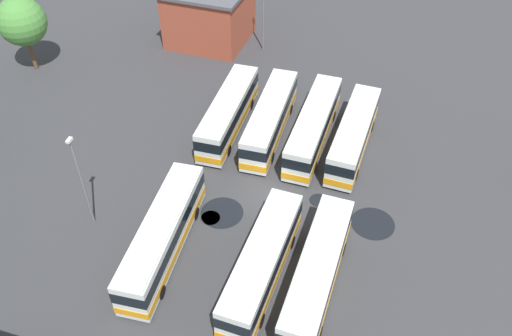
# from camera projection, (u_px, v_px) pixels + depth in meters

# --- Properties ---
(ground_plane) EXTENTS (95.54, 95.54, 0.00)m
(ground_plane) POSITION_uv_depth(u_px,v_px,m) (267.00, 196.00, 43.62)
(ground_plane) COLOR #333335
(bus_row0_slot0) EXTENTS (11.91, 3.46, 3.56)m
(bus_row0_slot0) POSITION_uv_depth(u_px,v_px,m) (317.00, 272.00, 35.66)
(bus_row0_slot0) COLOR silver
(bus_row0_slot0) RESTS_ON ground_plane
(bus_row0_slot1) EXTENTS (11.57, 3.55, 3.56)m
(bus_row0_slot1) POSITION_uv_depth(u_px,v_px,m) (262.00, 262.00, 36.26)
(bus_row0_slot1) COLOR silver
(bus_row0_slot1) RESTS_ON ground_plane
(bus_row0_slot3) EXTENTS (12.24, 2.60, 3.56)m
(bus_row0_slot3) POSITION_uv_depth(u_px,v_px,m) (163.00, 235.00, 38.06)
(bus_row0_slot3) COLOR silver
(bus_row0_slot3) RESTS_ON ground_plane
(bus_row1_slot0) EXTENTS (11.63, 3.62, 3.56)m
(bus_row1_slot0) POSITION_uv_depth(u_px,v_px,m) (354.00, 135.00, 46.59)
(bus_row1_slot0) COLOR silver
(bus_row1_slot0) RESTS_ON ground_plane
(bus_row1_slot1) EXTENTS (12.55, 3.37, 3.56)m
(bus_row1_slot1) POSITION_uv_depth(u_px,v_px,m) (314.00, 126.00, 47.50)
(bus_row1_slot1) COLOR silver
(bus_row1_slot1) RESTS_ON ground_plane
(bus_row1_slot2) EXTENTS (12.10, 2.76, 3.56)m
(bus_row1_slot2) POSITION_uv_depth(u_px,v_px,m) (270.00, 118.00, 48.34)
(bus_row1_slot2) COLOR silver
(bus_row1_slot2) RESTS_ON ground_plane
(bus_row1_slot3) EXTENTS (11.98, 2.79, 3.56)m
(bus_row1_slot3) POSITION_uv_depth(u_px,v_px,m) (229.00, 112.00, 49.01)
(bus_row1_slot3) COLOR silver
(bus_row1_slot3) RESTS_ON ground_plane
(depot_building) EXTENTS (9.42, 9.76, 6.57)m
(depot_building) POSITION_uv_depth(u_px,v_px,m) (209.00, 13.00, 60.70)
(depot_building) COLOR #99422D
(depot_building) RESTS_ON ground_plane
(lamp_post_mid_lot) EXTENTS (0.56, 0.28, 8.50)m
(lamp_post_mid_lot) POSITION_uv_depth(u_px,v_px,m) (263.00, 12.00, 58.05)
(lamp_post_mid_lot) COLOR slate
(lamp_post_mid_lot) RESTS_ON ground_plane
(lamp_post_by_building) EXTENTS (0.56, 0.28, 8.46)m
(lamp_post_by_building) POSITION_uv_depth(u_px,v_px,m) (81.00, 180.00, 38.34)
(lamp_post_by_building) COLOR slate
(lamp_post_by_building) RESTS_ON ground_plane
(tree_south_edge) EXTENTS (5.08, 5.08, 8.16)m
(tree_south_edge) POSITION_uv_depth(u_px,v_px,m) (22.00, 21.00, 54.36)
(tree_south_edge) COLOR brown
(tree_south_edge) RESTS_ON ground_plane
(puddle_front_lane) EXTENTS (3.45, 3.45, 0.01)m
(puddle_front_lane) POSITION_uv_depth(u_px,v_px,m) (373.00, 224.00, 41.37)
(puddle_front_lane) COLOR black
(puddle_front_lane) RESTS_ON ground_plane
(puddle_between_rows) EXTENTS (1.56, 1.56, 0.01)m
(puddle_between_rows) POSITION_uv_depth(u_px,v_px,m) (210.00, 218.00, 41.81)
(puddle_between_rows) COLOR black
(puddle_between_rows) RESTS_ON ground_plane
(puddle_centre_drain) EXTENTS (3.07, 3.07, 0.01)m
(puddle_centre_drain) POSITION_uv_depth(u_px,v_px,m) (186.00, 177.00, 45.32)
(puddle_centre_drain) COLOR black
(puddle_centre_drain) RESTS_ON ground_plane
(puddle_near_shelter) EXTENTS (1.58, 1.58, 0.01)m
(puddle_near_shelter) POSITION_uv_depth(u_px,v_px,m) (319.00, 200.00, 43.22)
(puddle_near_shelter) COLOR black
(puddle_near_shelter) RESTS_ON ground_plane
(puddle_back_corner) EXTENTS (3.45, 3.45, 0.01)m
(puddle_back_corner) POSITION_uv_depth(u_px,v_px,m) (222.00, 213.00, 42.22)
(puddle_back_corner) COLOR black
(puddle_back_corner) RESTS_ON ground_plane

